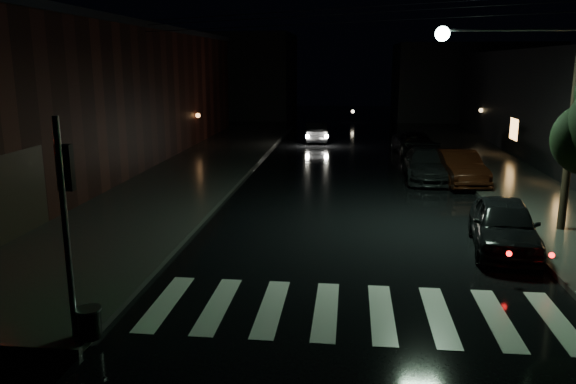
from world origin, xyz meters
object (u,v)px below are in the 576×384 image
(parked_car_a, at_px, (504,225))
(oncoming_car, at_px, (316,132))
(parked_car_c, at_px, (427,164))
(parked_car_b, at_px, (458,167))
(parked_car_d, at_px, (415,144))

(parked_car_a, xyz_separation_m, oncoming_car, (-6.77, 22.09, -0.08))
(parked_car_a, relative_size, oncoming_car, 1.08)
(parked_car_c, height_order, oncoming_car, parked_car_c)
(parked_car_b, height_order, parked_car_d, parked_car_b)
(parked_car_d, bearing_deg, oncoming_car, 135.94)
(parked_car_a, bearing_deg, parked_car_b, 95.24)
(parked_car_a, bearing_deg, parked_car_d, 99.56)
(parked_car_a, height_order, oncoming_car, parked_car_a)
(parked_car_b, height_order, parked_car_c, parked_car_b)
(parked_car_d, bearing_deg, parked_car_a, -92.76)
(parked_car_b, xyz_separation_m, oncoming_car, (-7.10, 12.98, -0.09))
(parked_car_b, relative_size, parked_car_c, 0.92)
(oncoming_car, bearing_deg, parked_car_b, 113.46)
(parked_car_a, bearing_deg, parked_car_c, 102.48)
(parked_car_a, relative_size, parked_car_b, 0.95)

